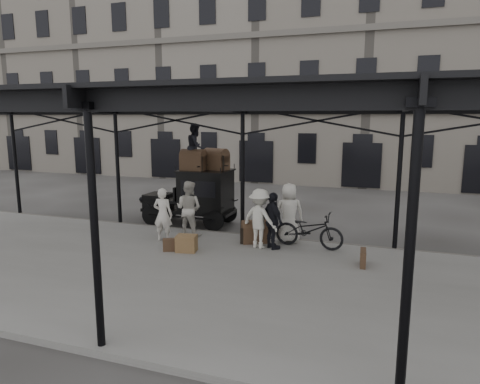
{
  "coord_description": "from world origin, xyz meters",
  "views": [
    {
      "loc": [
        4.67,
        -11.65,
        4.18
      ],
      "look_at": [
        0.05,
        1.6,
        1.7
      ],
      "focal_mm": 32.0,
      "sensor_mm": 36.0,
      "label": 1
    }
  ],
  "objects_px": {
    "bicycle": "(309,230)",
    "steamer_trunk_roof_near": "(193,161)",
    "steamer_trunk_platform": "(255,233)",
    "porter_official": "(273,221)",
    "porter_left": "(163,215)",
    "taxi": "(198,194)"
  },
  "relations": [
    {
      "from": "bicycle",
      "to": "taxi",
      "type": "bearing_deg",
      "value": 71.91
    },
    {
      "from": "porter_official",
      "to": "steamer_trunk_roof_near",
      "type": "height_order",
      "value": "steamer_trunk_roof_near"
    },
    {
      "from": "bicycle",
      "to": "steamer_trunk_roof_near",
      "type": "xyz_separation_m",
      "value": [
        -4.76,
        1.76,
        1.8
      ]
    },
    {
      "from": "porter_official",
      "to": "bicycle",
      "type": "bearing_deg",
      "value": -109.38
    },
    {
      "from": "porter_left",
      "to": "bicycle",
      "type": "height_order",
      "value": "porter_left"
    },
    {
      "from": "steamer_trunk_platform",
      "to": "porter_official",
      "type": "bearing_deg",
      "value": -62.52
    },
    {
      "from": "porter_left",
      "to": "steamer_trunk_platform",
      "type": "height_order",
      "value": "porter_left"
    },
    {
      "from": "porter_left",
      "to": "steamer_trunk_roof_near",
      "type": "height_order",
      "value": "steamer_trunk_roof_near"
    },
    {
      "from": "taxi",
      "to": "bicycle",
      "type": "height_order",
      "value": "taxi"
    },
    {
      "from": "porter_official",
      "to": "steamer_trunk_platform",
      "type": "height_order",
      "value": "porter_official"
    },
    {
      "from": "bicycle",
      "to": "steamer_trunk_roof_near",
      "type": "relative_size",
      "value": 2.37
    },
    {
      "from": "taxi",
      "to": "porter_left",
      "type": "xyz_separation_m",
      "value": [
        0.04,
        -2.86,
        -0.17
      ]
    },
    {
      "from": "porter_left",
      "to": "porter_official",
      "type": "distance_m",
      "value": 3.62
    },
    {
      "from": "porter_left",
      "to": "bicycle",
      "type": "bearing_deg",
      "value": -175.42
    },
    {
      "from": "porter_official",
      "to": "bicycle",
      "type": "distance_m",
      "value": 1.19
    },
    {
      "from": "taxi",
      "to": "steamer_trunk_roof_near",
      "type": "xyz_separation_m",
      "value": [
        -0.08,
        -0.25,
        1.31
      ]
    },
    {
      "from": "taxi",
      "to": "bicycle",
      "type": "bearing_deg",
      "value": -23.26
    },
    {
      "from": "porter_official",
      "to": "steamer_trunk_roof_near",
      "type": "relative_size",
      "value": 1.95
    },
    {
      "from": "steamer_trunk_platform",
      "to": "taxi",
      "type": "bearing_deg",
      "value": 117.12
    },
    {
      "from": "taxi",
      "to": "porter_left",
      "type": "bearing_deg",
      "value": -89.13
    },
    {
      "from": "porter_official",
      "to": "steamer_trunk_platform",
      "type": "relative_size",
      "value": 2.09
    },
    {
      "from": "taxi",
      "to": "bicycle",
      "type": "xyz_separation_m",
      "value": [
        4.68,
        -2.01,
        -0.49
      ]
    }
  ]
}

